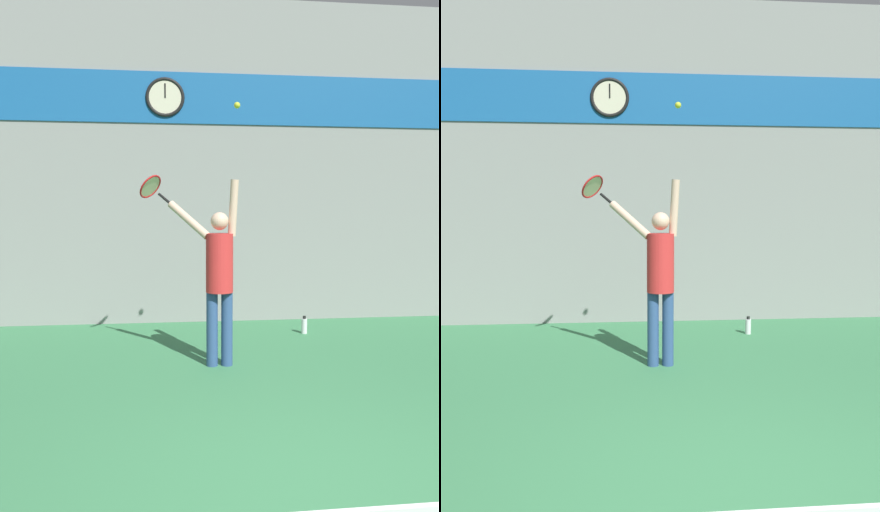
# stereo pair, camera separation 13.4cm
# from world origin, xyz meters

# --- Properties ---
(back_wall) EXTENTS (18.00, 0.10, 5.00)m
(back_wall) POSITION_xyz_m (0.00, 5.30, 2.50)
(back_wall) COLOR gray
(back_wall) RESTS_ON ground_plane
(sponsor_banner) EXTENTS (7.58, 0.02, 0.77)m
(sponsor_banner) POSITION_xyz_m (0.00, 5.24, 3.48)
(sponsor_banner) COLOR #195B9E
(scoreboard_clock) EXTENTS (0.59, 0.05, 0.59)m
(scoreboard_clock) POSITION_xyz_m (-0.91, 5.22, 3.48)
(scoreboard_clock) COLOR beige
(tennis_player) EXTENTS (0.81, 0.53, 2.11)m
(tennis_player) POSITION_xyz_m (-0.34, 2.96, 1.07)
(tennis_player) COLOR #2D4C7F
(tennis_player) RESTS_ON ground_plane
(tennis_racket) EXTENTS (0.43, 0.38, 0.36)m
(tennis_racket) POSITION_xyz_m (-1.09, 3.44, 2.04)
(tennis_racket) COLOR black
(tennis_ball) EXTENTS (0.07, 0.07, 0.07)m
(tennis_ball) POSITION_xyz_m (-0.15, 2.90, 2.90)
(tennis_ball) COLOR #CCDB2D
(water_bottle) EXTENTS (0.08, 0.08, 0.25)m
(water_bottle) POSITION_xyz_m (1.05, 4.31, 0.11)
(water_bottle) COLOR silver
(water_bottle) RESTS_ON ground_plane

